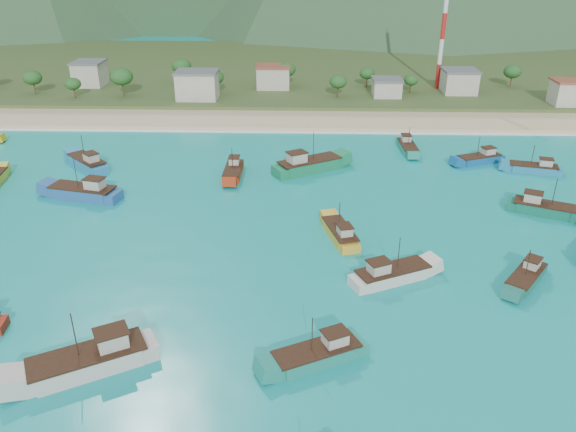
{
  "coord_description": "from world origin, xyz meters",
  "views": [
    {
      "loc": [
        5.11,
        -57.08,
        39.34
      ],
      "look_at": [
        2.76,
        18.0,
        3.0
      ],
      "focal_mm": 35.0,
      "sensor_mm": 36.0,
      "label": 1
    }
  ],
  "objects_px": {
    "boat_23": "(534,169)",
    "boat_3": "(87,163)",
    "boat_16": "(545,209)",
    "boat_11": "(233,172)",
    "boat_1": "(340,234)",
    "boat_27": "(319,355)",
    "boat_31": "(91,361)",
    "radio_tower": "(445,13)",
    "boat_21": "(480,159)",
    "boat_2": "(526,278)",
    "boat_30": "(407,148)",
    "boat_4": "(391,275)",
    "boat_29": "(84,193)",
    "boat_25": "(308,166)"
  },
  "relations": [
    {
      "from": "boat_23",
      "to": "boat_3",
      "type": "bearing_deg",
      "value": 104.08
    },
    {
      "from": "boat_16",
      "to": "boat_23",
      "type": "bearing_deg",
      "value": -170.99
    },
    {
      "from": "boat_11",
      "to": "boat_23",
      "type": "relative_size",
      "value": 0.99
    },
    {
      "from": "boat_1",
      "to": "boat_11",
      "type": "height_order",
      "value": "boat_11"
    },
    {
      "from": "boat_27",
      "to": "boat_16",
      "type": "bearing_deg",
      "value": -71.54
    },
    {
      "from": "boat_31",
      "to": "boat_16",
      "type": "bearing_deg",
      "value": -86.21
    },
    {
      "from": "boat_1",
      "to": "boat_27",
      "type": "xyz_separation_m",
      "value": [
        -3.73,
        -27.49,
        0.06
      ]
    },
    {
      "from": "radio_tower",
      "to": "boat_21",
      "type": "relative_size",
      "value": 4.04
    },
    {
      "from": "radio_tower",
      "to": "boat_1",
      "type": "distance_m",
      "value": 99.28
    },
    {
      "from": "boat_1",
      "to": "boat_2",
      "type": "relative_size",
      "value": 1.16
    },
    {
      "from": "boat_11",
      "to": "boat_23",
      "type": "bearing_deg",
      "value": -176.57
    },
    {
      "from": "radio_tower",
      "to": "boat_30",
      "type": "relative_size",
      "value": 4.22
    },
    {
      "from": "boat_3",
      "to": "boat_23",
      "type": "bearing_deg",
      "value": -45.49
    },
    {
      "from": "radio_tower",
      "to": "boat_30",
      "type": "distance_m",
      "value": 57.93
    },
    {
      "from": "boat_1",
      "to": "boat_11",
      "type": "bearing_deg",
      "value": 111.7
    },
    {
      "from": "boat_2",
      "to": "boat_4",
      "type": "height_order",
      "value": "boat_4"
    },
    {
      "from": "radio_tower",
      "to": "boat_31",
      "type": "relative_size",
      "value": 3.16
    },
    {
      "from": "radio_tower",
      "to": "boat_4",
      "type": "distance_m",
      "value": 108.29
    },
    {
      "from": "boat_4",
      "to": "boat_16",
      "type": "xyz_separation_m",
      "value": [
        27.54,
        20.94,
        0.03
      ]
    },
    {
      "from": "boat_21",
      "to": "boat_27",
      "type": "xyz_separation_m",
      "value": [
        -33.35,
        -60.66,
        0.05
      ]
    },
    {
      "from": "boat_16",
      "to": "boat_27",
      "type": "distance_m",
      "value": 52.43
    },
    {
      "from": "boat_2",
      "to": "boat_4",
      "type": "bearing_deg",
      "value": 38.16
    },
    {
      "from": "boat_29",
      "to": "boat_31",
      "type": "distance_m",
      "value": 45.85
    },
    {
      "from": "boat_27",
      "to": "boat_30",
      "type": "xyz_separation_m",
      "value": [
        20.02,
        67.55,
        -0.07
      ]
    },
    {
      "from": "boat_3",
      "to": "boat_30",
      "type": "relative_size",
      "value": 1.07
    },
    {
      "from": "boat_2",
      "to": "boat_23",
      "type": "height_order",
      "value": "boat_23"
    },
    {
      "from": "boat_30",
      "to": "boat_3",
      "type": "bearing_deg",
      "value": 8.01
    },
    {
      "from": "boat_2",
      "to": "boat_30",
      "type": "xyz_separation_m",
      "value": [
        -7.08,
        51.4,
        0.06
      ]
    },
    {
      "from": "boat_3",
      "to": "boat_25",
      "type": "relative_size",
      "value": 0.75
    },
    {
      "from": "boat_25",
      "to": "boat_30",
      "type": "height_order",
      "value": "boat_25"
    },
    {
      "from": "radio_tower",
      "to": "boat_25",
      "type": "relative_size",
      "value": 2.98
    },
    {
      "from": "boat_11",
      "to": "boat_30",
      "type": "height_order",
      "value": "boat_11"
    },
    {
      "from": "boat_2",
      "to": "boat_31",
      "type": "xyz_separation_m",
      "value": [
        -50.4,
        -18.16,
        0.41
      ]
    },
    {
      "from": "boat_23",
      "to": "boat_31",
      "type": "bearing_deg",
      "value": 145.33
    },
    {
      "from": "boat_25",
      "to": "radio_tower",
      "type": "bearing_deg",
      "value": 118.46
    },
    {
      "from": "boat_2",
      "to": "boat_30",
      "type": "distance_m",
      "value": 51.88
    },
    {
      "from": "boat_16",
      "to": "boat_2",
      "type": "bearing_deg",
      "value": -1.7
    },
    {
      "from": "boat_25",
      "to": "boat_4",
      "type": "bearing_deg",
      "value": -15.67
    },
    {
      "from": "radio_tower",
      "to": "boat_16",
      "type": "distance_m",
      "value": 84.52
    },
    {
      "from": "radio_tower",
      "to": "boat_27",
      "type": "bearing_deg",
      "value": -107.13
    },
    {
      "from": "boat_25",
      "to": "boat_29",
      "type": "xyz_separation_m",
      "value": [
        -38.54,
        -13.99,
        -0.12
      ]
    },
    {
      "from": "boat_25",
      "to": "boat_31",
      "type": "bearing_deg",
      "value": -52.45
    },
    {
      "from": "boat_3",
      "to": "boat_11",
      "type": "distance_m",
      "value": 29.27
    },
    {
      "from": "boat_16",
      "to": "boat_21",
      "type": "xyz_separation_m",
      "value": [
        -3.88,
        23.76,
        -0.14
      ]
    },
    {
      "from": "boat_21",
      "to": "boat_29",
      "type": "bearing_deg",
      "value": 82.58
    },
    {
      "from": "boat_25",
      "to": "boat_16",
      "type": "bearing_deg",
      "value": 33.8
    },
    {
      "from": "boat_3",
      "to": "boat_27",
      "type": "distance_m",
      "value": 71.07
    },
    {
      "from": "boat_29",
      "to": "boat_31",
      "type": "bearing_deg",
      "value": -145.98
    },
    {
      "from": "radio_tower",
      "to": "boat_23",
      "type": "xyz_separation_m",
      "value": [
        5.82,
        -62.97,
        -21.79
      ]
    },
    {
      "from": "boat_30",
      "to": "boat_2",
      "type": "bearing_deg",
      "value": 95.32
    }
  ]
}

